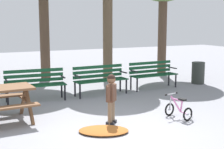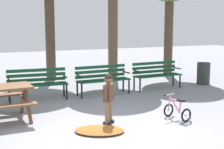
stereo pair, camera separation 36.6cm
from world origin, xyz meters
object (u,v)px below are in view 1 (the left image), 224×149
object	(u,v)px
park_bench_left	(35,82)
trash_bin	(198,73)
park_bench_right	(100,77)
kids_bicycle	(179,110)
park_bench_far_right	(153,72)
child_standing	(111,95)

from	to	relation	value
park_bench_left	trash_bin	bearing A→B (deg)	0.30
park_bench_right	kids_bicycle	world-z (taller)	park_bench_right
park_bench_far_right	kids_bicycle	xyz separation A→B (m)	(-1.35, -3.13, -0.31)
trash_bin	park_bench_right	bearing A→B (deg)	-178.51
park_bench_right	trash_bin	distance (m)	3.76
park_bench_left	park_bench_right	bearing A→B (deg)	-2.06
park_bench_left	park_bench_right	xyz separation A→B (m)	(1.89, -0.07, 0.00)
park_bench_far_right	park_bench_right	bearing A→B (deg)	-176.59
child_standing	kids_bicycle	xyz separation A→B (m)	(1.51, -0.32, -0.42)
park_bench_far_right	trash_bin	bearing A→B (deg)	-0.47
park_bench_far_right	trash_bin	size ratio (longest dim) A/B	2.17
child_standing	trash_bin	bearing A→B (deg)	30.63
park_bench_right	park_bench_far_right	world-z (taller)	same
park_bench_left	trash_bin	xyz separation A→B (m)	(5.65, 0.03, -0.14)
park_bench_right	park_bench_far_right	size ratio (longest dim) A/B	1.00
park_bench_right	park_bench_far_right	xyz separation A→B (m)	(1.90, 0.11, 0.00)
trash_bin	park_bench_left	bearing A→B (deg)	-179.70
park_bench_far_right	child_standing	xyz separation A→B (m)	(-2.86, -2.81, 0.11)
park_bench_far_right	park_bench_left	bearing A→B (deg)	-179.32
park_bench_left	child_standing	size ratio (longest dim) A/B	1.54
park_bench_right	kids_bicycle	size ratio (longest dim) A/B	2.65
park_bench_right	kids_bicycle	bearing A→B (deg)	-79.70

